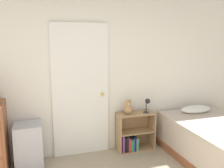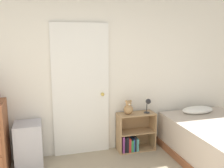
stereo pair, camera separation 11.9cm
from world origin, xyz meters
The scene contains 7 objects.
wall_back centered at (0.00, 2.30, 1.27)m, with size 10.00×0.06×2.55m.
door_closed centered at (-0.06, 2.24, 1.02)m, with size 0.87×0.09×2.04m.
storage_bin centered at (-0.86, 2.05, 0.32)m, with size 0.38×0.38×0.64m.
bookshelf centered at (0.76, 2.11, 0.25)m, with size 0.61×0.28×0.62m.
teddy_bear centered at (0.67, 2.11, 0.72)m, with size 0.15×0.15×0.23m.
desk_lamp centered at (0.99, 2.07, 0.79)m, with size 0.11×0.10×0.24m.
bed centered at (1.86, 1.31, 0.29)m, with size 1.24×1.88×0.69m.
Camera 2 is at (-0.63, -1.49, 1.84)m, focal length 40.00 mm.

